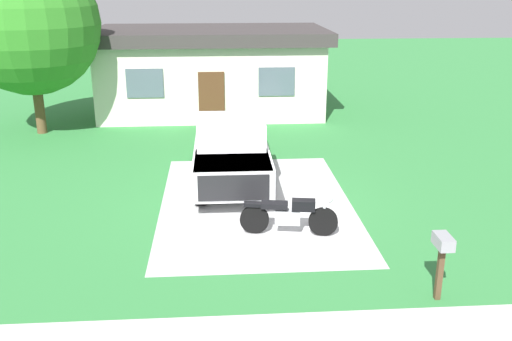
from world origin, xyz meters
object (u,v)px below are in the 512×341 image
shade_tree (29,25)px  pickup_truck (231,147)px  neighbor_house (211,70)px  motorcycle (289,215)px  mailbox (442,250)px

shade_tree → pickup_truck: bearing=-39.2°
shade_tree → neighbor_house: bearing=26.7°
pickup_truck → motorcycle: bearing=-72.4°
mailbox → shade_tree: size_ratio=0.20×
mailbox → neighbor_house: (-4.11, 15.53, 0.81)m
pickup_truck → shade_tree: 9.40m
pickup_truck → shade_tree: size_ratio=0.88×
motorcycle → neighbor_house: 12.80m
pickup_truck → neighbor_house: neighbor_house is taller
motorcycle → mailbox: bearing=-51.3°
mailbox → neighbor_house: 16.09m
neighbor_house → pickup_truck: bearing=-86.3°
shade_tree → neighbor_house: shade_tree is taller
motorcycle → shade_tree: size_ratio=0.34×
pickup_truck → mailbox: 7.59m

